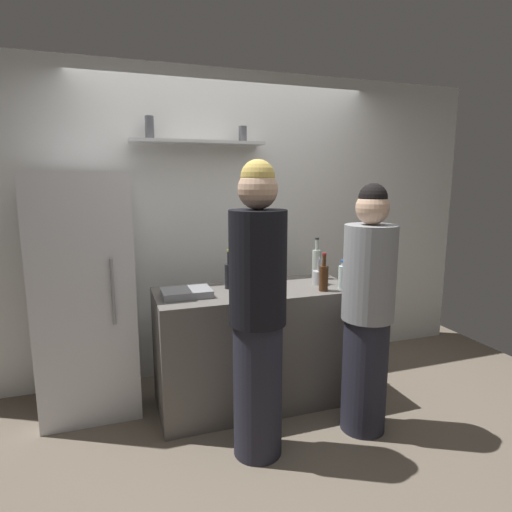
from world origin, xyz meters
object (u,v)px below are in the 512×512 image
object	(u,v)px
baking_pan	(186,293)
wine_bottle_amber_glass	(324,277)
refrigerator	(86,294)
utensil_holder	(319,277)
wine_bottle_dark_glass	(229,275)
person_grey_hoodie	(367,313)
water_bottle_plastic	(344,276)
person_blonde	(258,314)
wine_bottle_pale_glass	(316,263)
wine_bottle_green_glass	(244,273)

from	to	relation	value
baking_pan	wine_bottle_amber_glass	world-z (taller)	wine_bottle_amber_glass
refrigerator	utensil_holder	size ratio (longest dim) A/B	8.00
refrigerator	wine_bottle_dark_glass	size ratio (longest dim) A/B	5.92
wine_bottle_amber_glass	person_grey_hoodie	xyz separation A→B (m)	(0.12, -0.39, -0.17)
water_bottle_plastic	person_grey_hoodie	world-z (taller)	person_grey_hoodie
utensil_holder	person_grey_hoodie	world-z (taller)	person_grey_hoodie
wine_bottle_amber_glass	person_blonde	world-z (taller)	person_blonde
wine_bottle_amber_glass	wine_bottle_pale_glass	distance (m)	0.40
refrigerator	person_blonde	distance (m)	1.36
baking_pan	wine_bottle_pale_glass	world-z (taller)	wine_bottle_pale_glass
baking_pan	wine_bottle_amber_glass	xyz separation A→B (m)	(0.97, -0.18, 0.08)
utensil_holder	wine_bottle_dark_glass	bearing A→B (deg)	171.76
utensil_holder	wine_bottle_dark_glass	xyz separation A→B (m)	(-0.69, 0.10, 0.05)
wine_bottle_pale_glass	wine_bottle_green_glass	size ratio (longest dim) A/B	1.11
refrigerator	baking_pan	world-z (taller)	refrigerator
refrigerator	wine_bottle_dark_glass	distance (m)	1.04
person_blonde	refrigerator	bearing A→B (deg)	143.99
wine_bottle_green_glass	person_blonde	xyz separation A→B (m)	(-0.13, -0.70, -0.09)
baking_pan	wine_bottle_pale_glass	bearing A→B (deg)	10.20
wine_bottle_dark_glass	wine_bottle_green_glass	size ratio (longest dim) A/B	0.97
wine_bottle_pale_glass	wine_bottle_dark_glass	size ratio (longest dim) A/B	1.15
utensil_holder	water_bottle_plastic	xyz separation A→B (m)	(0.11, -0.19, 0.04)
wine_bottle_dark_glass	water_bottle_plastic	size ratio (longest dim) A/B	1.35
refrigerator	wine_bottle_dark_glass	world-z (taller)	refrigerator
wine_bottle_amber_glass	utensil_holder	bearing A→B (deg)	72.86
wine_bottle_pale_glass	wine_bottle_dark_glass	xyz separation A→B (m)	(-0.77, -0.09, -0.02)
utensil_holder	person_blonde	xyz separation A→B (m)	(-0.71, -0.59, -0.04)
baking_pan	water_bottle_plastic	size ratio (longest dim) A/B	1.55
utensil_holder	person_grey_hoodie	bearing A→B (deg)	-83.94
refrigerator	baking_pan	distance (m)	0.75
water_bottle_plastic	person_blonde	distance (m)	0.91
wine_bottle_amber_glass	wine_bottle_green_glass	bearing A→B (deg)	150.32
person_grey_hoodie	utensil_holder	bearing A→B (deg)	-84.26
baking_pan	wine_bottle_pale_glass	xyz separation A→B (m)	(1.11, 0.20, 0.10)
refrigerator	wine_bottle_amber_glass	bearing A→B (deg)	-17.70
wine_bottle_green_glass	water_bottle_plastic	bearing A→B (deg)	-23.46
wine_bottle_pale_glass	person_grey_hoodie	size ratio (longest dim) A/B	0.20
wine_bottle_dark_glass	wine_bottle_green_glass	distance (m)	0.11
wine_bottle_dark_glass	person_grey_hoodie	xyz separation A→B (m)	(0.75, -0.68, -0.17)
baking_pan	person_blonde	bearing A→B (deg)	-60.83
utensil_holder	wine_bottle_dark_glass	world-z (taller)	wine_bottle_dark_glass
utensil_holder	wine_bottle_dark_glass	distance (m)	0.70
baking_pan	person_grey_hoodie	size ratio (longest dim) A/B	0.20
wine_bottle_green_glass	wine_bottle_dark_glass	bearing A→B (deg)	-177.30
wine_bottle_green_glass	water_bottle_plastic	world-z (taller)	wine_bottle_green_glass
refrigerator	wine_bottle_green_glass	size ratio (longest dim) A/B	5.71
refrigerator	water_bottle_plastic	xyz separation A→B (m)	(1.81, -0.53, 0.11)
water_bottle_plastic	person_grey_hoodie	xyz separation A→B (m)	(-0.04, -0.39, -0.16)
baking_pan	wine_bottle_green_glass	distance (m)	0.48
baking_pan	person_blonde	distance (m)	0.67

